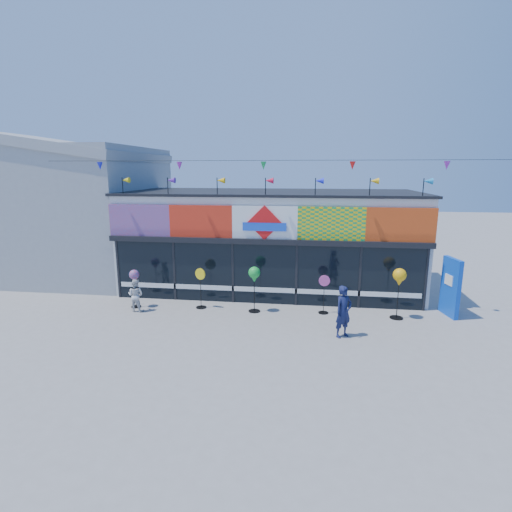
% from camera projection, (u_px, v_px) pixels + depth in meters
% --- Properties ---
extents(ground, '(80.00, 80.00, 0.00)m').
position_uv_depth(ground, '(251.00, 340.00, 11.91)').
color(ground, gray).
rests_on(ground, ground).
extents(kite_shop, '(16.00, 5.70, 5.31)m').
position_uv_depth(kite_shop, '(271.00, 239.00, 17.23)').
color(kite_shop, white).
rests_on(kite_shop, ground).
extents(neighbour_building, '(8.18, 7.20, 6.87)m').
position_uv_depth(neighbour_building, '(68.00, 207.00, 19.32)').
color(neighbour_building, '#989A9D').
rests_on(neighbour_building, ground).
extents(blue_sign, '(0.36, 1.03, 2.04)m').
position_uv_depth(blue_sign, '(451.00, 287.00, 13.75)').
color(blue_sign, blue).
rests_on(blue_sign, ground).
extents(spinner_0, '(0.36, 0.36, 1.42)m').
position_uv_depth(spinner_0, '(134.00, 277.00, 14.57)').
color(spinner_0, black).
rests_on(spinner_0, ground).
extents(spinner_1, '(0.41, 0.38, 1.49)m').
position_uv_depth(spinner_1, '(201.00, 287.00, 14.56)').
color(spinner_1, black).
rests_on(spinner_1, ground).
extents(spinner_2, '(0.42, 0.42, 1.65)m').
position_uv_depth(spinner_2, '(254.00, 276.00, 14.06)').
color(spinner_2, black).
rests_on(spinner_2, ground).
extents(spinner_3, '(0.39, 0.35, 1.39)m').
position_uv_depth(spinner_3, '(324.00, 293.00, 14.02)').
color(spinner_3, black).
rests_on(spinner_3, ground).
extents(spinner_4, '(0.45, 0.45, 1.76)m').
position_uv_depth(spinner_4, '(399.00, 279.00, 13.39)').
color(spinner_4, black).
rests_on(spinner_4, ground).
extents(adult_man, '(0.69, 0.66, 1.60)m').
position_uv_depth(adult_man, '(343.00, 312.00, 12.02)').
color(adult_man, '#151A41').
rests_on(adult_man, ground).
extents(child, '(0.60, 0.38, 1.18)m').
position_uv_depth(child, '(136.00, 295.00, 14.27)').
color(child, silver).
rests_on(child, ground).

